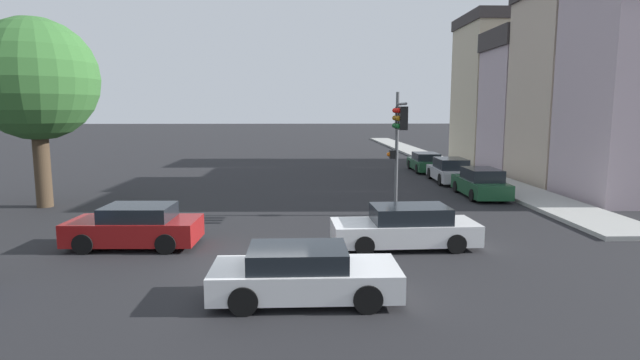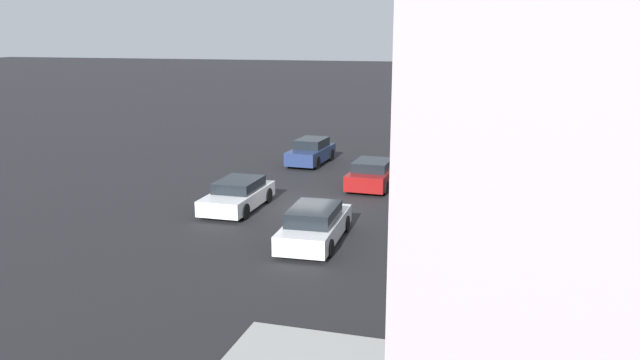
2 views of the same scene
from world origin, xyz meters
TOP-DOWN VIEW (x-y plane):
  - ground_plane at (0.00, 0.00)m, footprint 300.00×300.00m
  - street_tree at (-10.76, 9.24)m, footprint 5.42×5.42m
  - traffic_signal at (4.96, 6.18)m, footprint 0.55×2.07m
  - crossing_car_0 at (4.44, 1.94)m, footprint 4.72×2.07m
  - crossing_car_1 at (1.13, -2.50)m, footprint 4.38×1.98m
  - crossing_car_2 at (-8.97, -2.30)m, footprint 4.20×1.98m
  - crossing_car_3 at (-4.33, 2.29)m, footprint 4.16×2.07m
  - parked_car_0 at (10.21, 11.21)m, footprint 1.92×4.54m

SIDE VIEW (x-z plane):
  - ground_plane at x=0.00m, z-range 0.00..0.00m
  - crossing_car_1 at x=1.13m, z-range -0.02..1.25m
  - crossing_car_0 at x=4.44m, z-range -0.03..1.32m
  - crossing_car_3 at x=-4.33m, z-range -0.03..1.34m
  - parked_car_0 at x=10.21m, z-range -0.05..1.43m
  - crossing_car_2 at x=-8.97m, z-range -0.03..1.42m
  - traffic_signal at x=4.96m, z-range 1.11..6.26m
  - street_tree at x=-10.76m, z-range 1.49..9.97m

